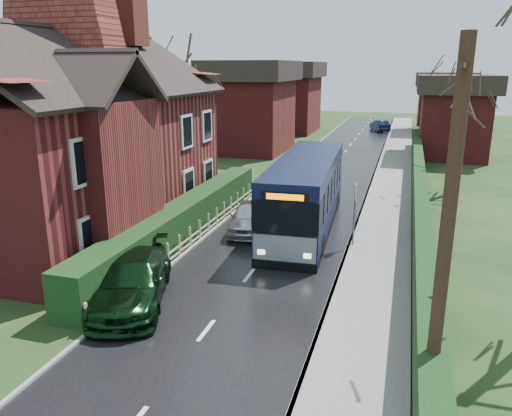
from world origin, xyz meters
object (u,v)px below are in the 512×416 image
(bus, at_px, (306,194))
(car_green, at_px, (132,280))
(brick_house, at_px, (75,133))
(bus_stop_sign, at_px, (355,205))
(car_silver, at_px, (249,217))
(telegraph_pole, at_px, (445,250))

(bus, distance_m, car_green, 9.75)
(brick_house, bearing_deg, bus_stop_sign, 5.86)
(brick_house, relative_size, car_silver, 3.77)
(car_silver, distance_m, car_green, 7.88)
(brick_house, xyz_separation_m, car_green, (5.83, -5.74, -3.64))
(car_green, relative_size, bus_stop_sign, 1.86)
(car_silver, bearing_deg, bus_stop_sign, -17.92)
(bus, bearing_deg, brick_house, -164.35)
(brick_house, height_order, bus_stop_sign, brick_house)
(car_green, xyz_separation_m, bus_stop_sign, (6.10, 6.97, 1.06))
(brick_house, distance_m, bus_stop_sign, 12.27)
(car_green, bearing_deg, bus, 47.57)
(bus, relative_size, bus_stop_sign, 3.94)
(bus_stop_sign, bearing_deg, telegraph_pole, -83.52)
(car_silver, relative_size, telegraph_pole, 0.50)
(bus, height_order, telegraph_pole, telegraph_pole)
(brick_house, distance_m, bus, 10.45)
(car_silver, bearing_deg, telegraph_pole, -65.11)
(car_green, distance_m, telegraph_pole, 9.86)
(bus, height_order, bus_stop_sign, bus)
(bus_stop_sign, relative_size, telegraph_pole, 0.35)
(bus, bearing_deg, bus_stop_sign, -43.02)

